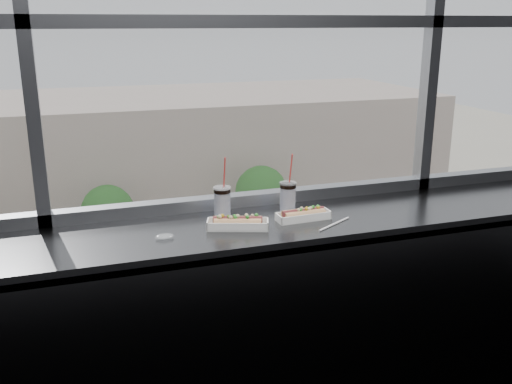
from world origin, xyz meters
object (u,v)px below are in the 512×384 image
object	(u,v)px
soda_cup_right	(288,197)
loose_straw	(334,224)
car_far_b	(132,273)
car_near_c	(160,356)
car_near_e	(419,312)
wrapper	(164,236)
pedestrian_a	(18,249)
hotdog_tray_right	(303,214)
tree_center	(108,211)
pedestrian_b	(69,244)
soda_cup_left	(222,202)
car_near_d	(298,334)
tree_right	(261,192)
hotdog_tray_left	(238,223)

from	to	relation	value
soda_cup_right	loose_straw	distance (m)	0.27
car_far_b	car_near_c	world-z (taller)	car_near_c
car_near_e	soda_cup_right	bearing A→B (deg)	140.77
wrapper	car_near_e	distance (m)	23.75
wrapper	pedestrian_a	distance (m)	31.45
soda_cup_right	hotdog_tray_right	bearing A→B (deg)	-68.68
car_near_e	tree_center	distance (m)	17.08
pedestrian_b	tree_center	xyz separation A→B (m)	(2.21, -0.92, 2.05)
soda_cup_left	car_near_d	xyz separation A→B (m)	(7.27, 16.18, -11.16)
soda_cup_left	car_near_e	distance (m)	23.51
loose_straw	car_near_d	world-z (taller)	loose_straw
tree_right	pedestrian_a	bearing A→B (deg)	176.32
hotdog_tray_left	car_near_c	size ratio (longest dim) A/B	0.05
pedestrian_a	wrapper	bearing A→B (deg)	7.05
wrapper	tree_center	xyz separation A→B (m)	(1.22, 28.34, -9.06)
hotdog_tray_left	tree_center	world-z (taller)	hotdog_tray_left
loose_straw	tree_center	size ratio (longest dim) A/B	0.05
loose_straw	tree_center	distance (m)	29.83
hotdog_tray_left	pedestrian_b	xyz separation A→B (m)	(-1.33, 29.24, -11.13)
wrapper	car_near_c	distance (m)	19.80
car_near_e	wrapper	bearing A→B (deg)	139.66
wrapper	car_near_c	world-z (taller)	wrapper
car_near_e	pedestrian_b	world-z (taller)	car_near_e
hotdog_tray_right	tree_center	distance (m)	29.73
car_near_d	tree_center	xyz separation A→B (m)	(-6.35, 12.00, 2.02)
car_near_d	tree_right	bearing A→B (deg)	-11.94
car_far_b	car_near_e	world-z (taller)	car_near_e
car_near_e	car_near_c	bearing A→B (deg)	88.60
loose_straw	wrapper	bearing A→B (deg)	144.31
soda_cup_left	soda_cup_right	bearing A→B (deg)	-3.01
hotdog_tray_right	car_near_d	xyz separation A→B (m)	(6.90, 16.30, -11.10)
car_near_e	car_near_d	xyz separation A→B (m)	(-5.64, 0.00, -0.02)
tree_right	car_far_b	bearing A→B (deg)	-153.93
car_near_d	pedestrian_a	world-z (taller)	pedestrian_a
pedestrian_a	pedestrian_b	xyz separation A→B (m)	(2.63, 0.04, -0.07)
car_near_c	tree_center	distance (m)	12.18
loose_straw	soda_cup_left	bearing A→B (deg)	123.46
soda_cup_left	car_near_c	world-z (taller)	soda_cup_left
hotdog_tray_right	pedestrian_a	bearing A→B (deg)	95.75
car_near_d	pedestrian_b	xyz separation A→B (m)	(-8.56, 12.92, -0.03)
soda_cup_right	car_far_b	world-z (taller)	soda_cup_right
pedestrian_b	car_near_c	bearing A→B (deg)	103.24
soda_cup_right	loose_straw	size ratio (longest dim) A/B	1.29
soda_cup_right	pedestrian_b	world-z (taller)	soda_cup_right
soda_cup_left	car_near_c	xyz separation A→B (m)	(1.75, 16.18, -11.07)
pedestrian_a	tree_right	distance (m)	13.95
hotdog_tray_left	soda_cup_left	world-z (taller)	soda_cup_left
hotdog_tray_right	soda_cup_right	distance (m)	0.13
car_near_e	car_far_b	bearing A→B (deg)	53.21
car_far_b	car_near_e	xyz separation A→B (m)	(11.26, -8.00, 0.04)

